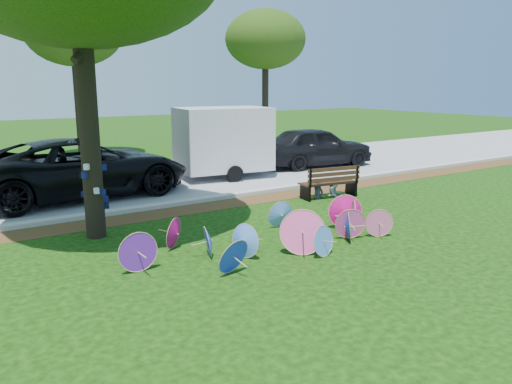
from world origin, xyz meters
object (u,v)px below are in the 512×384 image
Objects in this scene: parasol_pile at (289,230)px; person_left at (318,180)px; dark_pickup at (315,147)px; black_van at (82,168)px; person_right at (336,177)px; cargo_trailer at (224,139)px; park_bench at (328,182)px.

parasol_pile is 4.82m from person_left.
dark_pickup is 4.23× the size of person_left.
person_right is (6.67, -4.17, -0.33)m from black_van.
dark_pickup is at bearing 47.14° from parasol_pile.
parasol_pile is at bearing -102.22° from cargo_trailer.
cargo_trailer is (5.29, 0.46, 0.54)m from black_van.
parasol_pile is 1.87× the size of cargo_trailer.
cargo_trailer is at bearing 69.91° from parasol_pile.
black_van is at bearing 132.84° from person_left.
person_left is at bearing 42.23° from parasol_pile.
dark_pickup is 5.90m from park_bench.
cargo_trailer is (2.88, 7.87, 1.06)m from parasol_pile.
dark_pickup is 6.07m from person_left.
parasol_pile is at bearing -165.95° from black_van.
person_right is at bearing 37.19° from parasol_pile.
cargo_trailer reaches higher than person_left.
person_right is at bearing -125.99° from black_van.
person_left reaches higher than park_bench.
parasol_pile is 10.85m from dark_pickup.
person_left is (5.97, -4.17, -0.33)m from black_van.
park_bench is 0.36m from person_right.
dark_pickup is 5.66m from person_right.
person_left reaches higher than parasol_pile.
person_right is at bearing 16.80° from park_bench.
dark_pickup is 1.51× the size of cargo_trailer.
black_van is 1.33× the size of dark_pickup.
cargo_trailer is at bearing -88.93° from black_van.
dark_pickup is at bearing -90.80° from black_van.
park_bench is (-3.46, -4.76, -0.35)m from dark_pickup.
person_left is at bearing -73.75° from cargo_trailer.
dark_pickup is (9.78, 0.54, -0.07)m from black_van.
person_right is (1.38, -4.64, -0.87)m from cargo_trailer.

